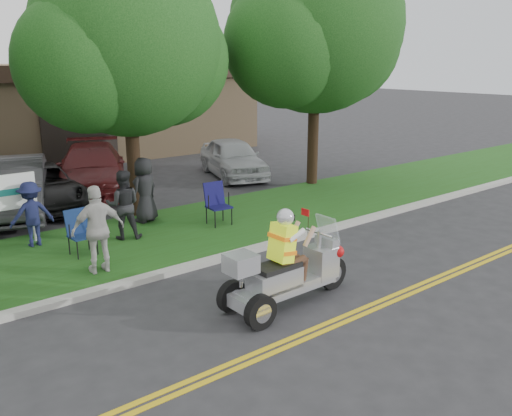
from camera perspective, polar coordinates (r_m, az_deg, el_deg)
ground at (r=9.42m, az=5.08°, el=-11.30°), size 120.00×120.00×0.00m
centerline_near at (r=9.05m, az=7.67°, el=-12.50°), size 60.00×0.10×0.01m
centerline_far at (r=9.15m, az=6.94°, el=-12.15°), size 60.00×0.10×0.01m
curb at (r=11.59m, az=-5.40°, el=-5.71°), size 60.00×0.25×0.12m
grass_verge at (r=13.34m, az=-10.49°, el=-3.06°), size 60.00×4.00×0.10m
commercial_building at (r=26.31m, az=-21.37°, el=9.55°), size 18.00×8.20×4.00m
tree_mid at (r=14.74m, az=-13.30°, el=15.84°), size 5.88×4.80×7.05m
tree_right at (r=18.40m, az=6.39°, el=17.83°), size 6.86×5.60×8.07m
business_sign at (r=13.31m, az=-24.71°, el=1.11°), size 1.25×0.06×1.75m
trike_scooter at (r=9.52m, az=3.18°, el=-6.81°), size 2.73×0.91×1.79m
lawn_chair_a at (r=12.36m, az=-18.09°, el=-2.13°), size 0.55×0.57×0.98m
lawn_chair_b at (r=13.96m, az=-4.19°, el=0.78°), size 0.61×0.63×1.07m
spectator_adult_mid at (r=13.06m, az=-13.79°, el=0.34°), size 1.00×0.92×1.64m
spectator_adult_right at (r=11.09m, az=-16.28°, el=-2.17°), size 1.08×0.54×1.77m
spectator_chair_a at (r=13.22m, az=-22.55°, el=-0.58°), size 0.99×0.60×1.49m
spectator_chair_b at (r=14.32m, az=-11.64°, el=1.89°), size 0.96×0.80×1.69m
parked_car_left at (r=16.47m, az=-24.15°, el=1.99°), size 3.14×5.03×1.56m
parked_car_mid at (r=17.03m, az=-21.74°, el=2.09°), size 2.69×4.72×1.24m
parked_car_right at (r=18.58m, az=-16.91°, el=3.98°), size 4.02×5.60×1.51m
parked_car_far_right at (r=20.04m, az=-2.44°, el=5.31°), size 2.88×4.48×1.42m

